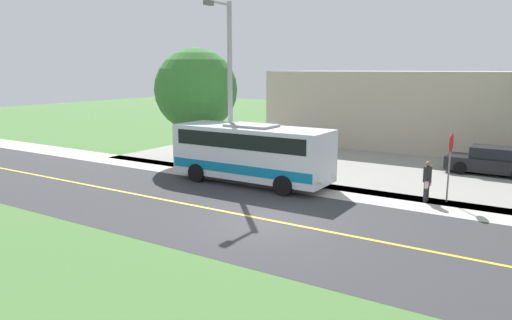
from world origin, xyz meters
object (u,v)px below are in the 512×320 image
at_px(pedestrian_with_bags, 427,180).
at_px(street_light_pole, 229,84).
at_px(parked_car_near, 493,161).
at_px(shuttle_bus_front, 252,151).
at_px(tree_curbside, 196,90).
at_px(commercial_building, 414,108).
at_px(stop_sign, 450,155).

xyz_separation_m(pedestrian_with_bags, street_light_pole, (0.81, -9.49, 3.80)).
xyz_separation_m(street_light_pole, parked_car_near, (-8.05, 11.17, -4.04)).
height_order(shuttle_bus_front, street_light_pole, street_light_pole).
distance_m(shuttle_bus_front, street_light_pole, 3.53).
distance_m(tree_curbside, commercial_building, 16.71).
bearing_deg(parked_car_near, shuttle_bus_front, -48.76).
distance_m(shuttle_bus_front, commercial_building, 17.23).
bearing_deg(stop_sign, street_light_pole, -83.24).
xyz_separation_m(stop_sign, parked_car_near, (-6.83, 0.92, -1.28)).
bearing_deg(commercial_building, pedestrian_with_bags, 16.48).
distance_m(street_light_pole, tree_curbside, 4.86).
height_order(pedestrian_with_bags, parked_car_near, pedestrian_with_bags).
bearing_deg(commercial_building, street_light_pole, -16.34).
xyz_separation_m(shuttle_bus_front, pedestrian_with_bags, (-1.17, 7.92, -0.66)).
distance_m(parked_car_near, tree_curbside, 16.65).
relative_size(shuttle_bus_front, commercial_building, 0.41).
bearing_deg(street_light_pole, shuttle_bus_front, 76.81).
bearing_deg(stop_sign, parked_car_near, 172.32).
xyz_separation_m(street_light_pole, tree_curbside, (-2.52, -4.13, -0.47)).
bearing_deg(stop_sign, pedestrian_with_bags, -61.51).
xyz_separation_m(stop_sign, tree_curbside, (-1.30, -14.38, 2.29)).
bearing_deg(pedestrian_with_bags, commercial_building, -163.52).
xyz_separation_m(street_light_pole, commercial_building, (-16.52, 4.84, -2.08)).
bearing_deg(parked_car_near, commercial_building, -143.25).
distance_m(shuttle_bus_front, stop_sign, 8.83).
bearing_deg(shuttle_bus_front, stop_sign, 100.34).
height_order(pedestrian_with_bags, tree_curbside, tree_curbside).
relative_size(shuttle_bus_front, street_light_pole, 0.92).
bearing_deg(stop_sign, commercial_building, -160.55).
height_order(stop_sign, street_light_pole, street_light_pole).
bearing_deg(shuttle_bus_front, tree_curbside, -116.83).
relative_size(pedestrian_with_bags, stop_sign, 0.59).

